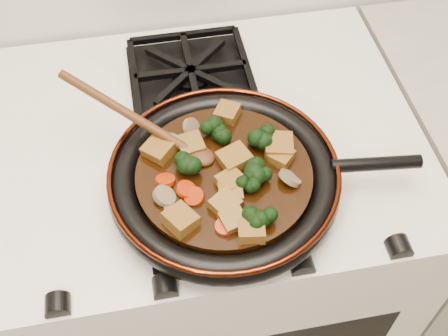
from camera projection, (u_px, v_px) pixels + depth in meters
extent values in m
cube|color=white|center=(209.00, 259.00, 1.34)|extent=(0.76, 0.60, 0.90)
cylinder|color=black|center=(224.00, 183.00, 0.87)|extent=(0.33, 0.33, 0.01)
torus|color=black|center=(224.00, 179.00, 0.87)|extent=(0.36, 0.36, 0.04)
torus|color=#451709|center=(224.00, 171.00, 0.85)|extent=(0.36, 0.36, 0.01)
cylinder|color=black|center=(376.00, 164.00, 0.87)|extent=(0.14, 0.04, 0.02)
cylinder|color=black|center=(224.00, 176.00, 0.86)|extent=(0.27, 0.27, 0.02)
cube|color=brown|center=(235.00, 159.00, 0.86)|extent=(0.06, 0.05, 0.03)
cube|color=brown|center=(181.00, 220.00, 0.79)|extent=(0.06, 0.06, 0.03)
cube|color=brown|center=(227.00, 113.00, 0.92)|extent=(0.05, 0.05, 0.02)
cube|color=brown|center=(233.00, 220.00, 0.79)|extent=(0.04, 0.04, 0.02)
cube|color=brown|center=(231.00, 193.00, 0.82)|extent=(0.04, 0.04, 0.02)
cube|color=brown|center=(251.00, 231.00, 0.78)|extent=(0.04, 0.04, 0.02)
cube|color=brown|center=(191.00, 146.00, 0.88)|extent=(0.04, 0.05, 0.02)
cube|color=brown|center=(231.00, 182.00, 0.83)|extent=(0.05, 0.05, 0.02)
cube|color=brown|center=(278.00, 146.00, 0.87)|extent=(0.05, 0.05, 0.03)
cube|color=brown|center=(225.00, 204.00, 0.81)|extent=(0.05, 0.05, 0.03)
cube|color=brown|center=(159.00, 150.00, 0.87)|extent=(0.06, 0.06, 0.03)
cube|color=brown|center=(281.00, 157.00, 0.86)|extent=(0.05, 0.05, 0.02)
cylinder|color=#A72304|center=(186.00, 189.00, 0.83)|extent=(0.03, 0.03, 0.02)
cylinder|color=#A72304|center=(194.00, 197.00, 0.82)|extent=(0.03, 0.03, 0.02)
cylinder|color=#A72304|center=(165.00, 180.00, 0.84)|extent=(0.03, 0.03, 0.02)
cylinder|color=#A72304|center=(225.00, 227.00, 0.79)|extent=(0.03, 0.03, 0.01)
cylinder|color=#7A6547|center=(164.00, 196.00, 0.82)|extent=(0.04, 0.04, 0.03)
cylinder|color=#7A6547|center=(176.00, 210.00, 0.80)|extent=(0.04, 0.04, 0.03)
cylinder|color=#7A6547|center=(171.00, 142.00, 0.88)|extent=(0.04, 0.04, 0.02)
cylinder|color=#7A6547|center=(290.00, 178.00, 0.84)|extent=(0.05, 0.05, 0.03)
cylinder|color=#7A6547|center=(192.00, 128.00, 0.90)|extent=(0.04, 0.04, 0.03)
ellipsoid|color=#4D2810|center=(197.00, 155.00, 0.87)|extent=(0.07, 0.07, 0.02)
cylinder|color=#4D2810|center=(129.00, 114.00, 0.87)|extent=(0.02, 0.02, 0.25)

